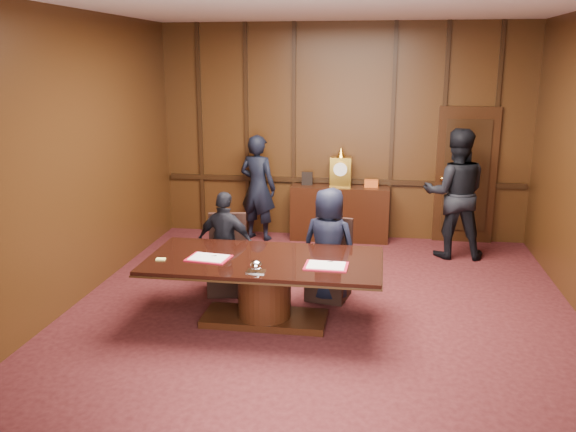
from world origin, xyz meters
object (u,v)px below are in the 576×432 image
(signatory_right, at_px, (329,245))
(sideboard, at_px, (340,211))
(signatory_left, at_px, (226,244))
(witness_left, at_px, (258,188))
(conference_table, at_px, (264,280))
(witness_right, at_px, (455,194))

(signatory_right, bearing_deg, sideboard, -73.56)
(sideboard, xyz_separation_m, signatory_left, (-1.25, -2.65, 0.18))
(sideboard, height_order, witness_left, witness_left)
(conference_table, distance_m, signatory_right, 1.05)
(witness_left, xyz_separation_m, witness_right, (3.09, -0.47, 0.10))
(sideboard, relative_size, witness_left, 0.92)
(signatory_right, xyz_separation_m, witness_left, (-1.39, 2.49, 0.16))
(signatory_right, relative_size, witness_left, 0.82)
(signatory_right, relative_size, witness_right, 0.73)
(signatory_right, distance_m, witness_left, 2.85)
(witness_left, bearing_deg, sideboard, -155.25)
(conference_table, height_order, signatory_right, signatory_right)
(conference_table, distance_m, signatory_left, 1.04)
(conference_table, distance_m, witness_left, 3.39)
(sideboard, relative_size, witness_right, 0.82)
(signatory_left, bearing_deg, witness_left, -76.28)
(sideboard, height_order, signatory_right, sideboard)
(sideboard, height_order, conference_table, sideboard)
(signatory_right, height_order, witness_right, witness_right)
(witness_right, bearing_deg, sideboard, -20.61)
(witness_left, bearing_deg, signatory_left, 110.08)
(witness_right, bearing_deg, signatory_right, 49.04)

